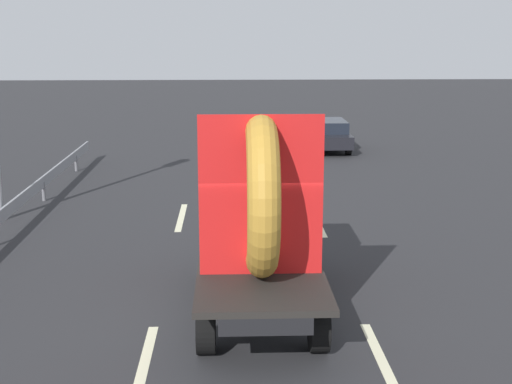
{
  "coord_description": "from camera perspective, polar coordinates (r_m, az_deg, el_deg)",
  "views": [
    {
      "loc": [
        -0.25,
        -11.68,
        4.75
      ],
      "look_at": [
        0.22,
        0.84,
        1.9
      ],
      "focal_mm": 49.83,
      "sensor_mm": 36.0,
      "label": 1
    }
  ],
  "objects": [
    {
      "name": "ground_plane",
      "position": [
        12.61,
        -0.88,
        -9.34
      ],
      "size": [
        120.0,
        120.0,
        0.0
      ],
      "primitive_type": "plane",
      "color": "#28282B"
    },
    {
      "name": "flatbed_truck",
      "position": [
        12.48,
        0.08,
        -1.76
      ],
      "size": [
        2.02,
        5.14,
        3.54
      ],
      "color": "black",
      "rests_on": "ground_plane"
    },
    {
      "name": "distant_sedan",
      "position": [
        29.11,
        5.7,
        4.66
      ],
      "size": [
        1.62,
        3.79,
        1.24
      ],
      "color": "black",
      "rests_on": "ground_plane"
    },
    {
      "name": "guardrail",
      "position": [
        19.04,
        -18.36,
        -0.66
      ],
      "size": [
        0.1,
        17.72,
        0.71
      ],
      "color": "gray",
      "rests_on": "ground_plane"
    },
    {
      "name": "lane_dash_left_near",
      "position": [
        10.84,
        -8.93,
        -13.34
      ],
      "size": [
        0.16,
        2.55,
        0.01
      ],
      "primitive_type": "cube",
      "rotation": [
        0.0,
        0.0,
        1.57
      ],
      "color": "beige",
      "rests_on": "ground_plane"
    },
    {
      "name": "lane_dash_left_far",
      "position": [
        18.65,
        -6.01,
        -2.02
      ],
      "size": [
        0.16,
        2.8,
        0.01
      ],
      "primitive_type": "cube",
      "rotation": [
        0.0,
        0.0,
        1.57
      ],
      "color": "beige",
      "rests_on": "ground_plane"
    },
    {
      "name": "lane_dash_right_near",
      "position": [
        10.96,
        10.0,
        -13.06
      ],
      "size": [
        0.16,
        2.55,
        0.01
      ],
      "primitive_type": "cube",
      "rotation": [
        0.0,
        0.0,
        1.57
      ],
      "color": "beige",
      "rests_on": "ground_plane"
    },
    {
      "name": "lane_dash_right_far",
      "position": [
        17.82,
        5.07,
        -2.7
      ],
      "size": [
        0.16,
        2.1,
        0.01
      ],
      "primitive_type": "cube",
      "rotation": [
        0.0,
        0.0,
        1.57
      ],
      "color": "beige",
      "rests_on": "ground_plane"
    }
  ]
}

